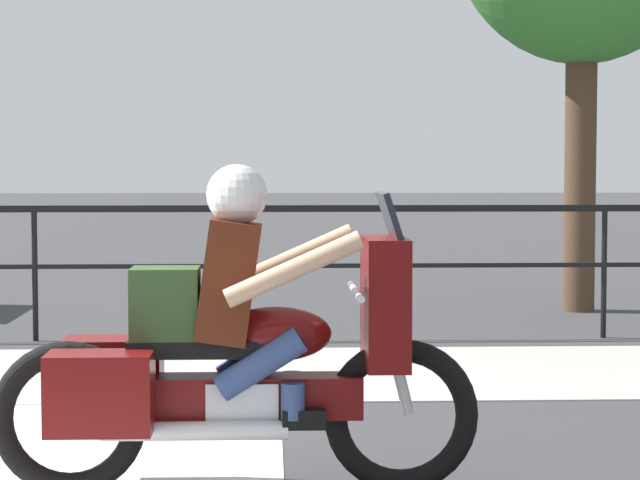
{
  "coord_description": "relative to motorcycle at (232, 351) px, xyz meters",
  "views": [
    {
      "loc": [
        2.09,
        -5.92,
        1.58
      ],
      "look_at": [
        2.39,
        1.58,
        1.12
      ],
      "focal_mm": 70.0,
      "sensor_mm": 36.0,
      "label": 1
    }
  ],
  "objects": [
    {
      "name": "fence_railing",
      "position": [
        -1.9,
        5.21,
        0.26
      ],
      "size": [
        36.0,
        0.05,
        1.21
      ],
      "color": "black",
      "rests_on": "ground"
    },
    {
      "name": "motorcycle",
      "position": [
        0.0,
        0.0,
        0.0
      ],
      "size": [
        2.32,
        0.76,
        1.58
      ],
      "rotation": [
        0.0,
        0.0,
        0.07
      ],
      "color": "black",
      "rests_on": "ground"
    }
  ]
}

